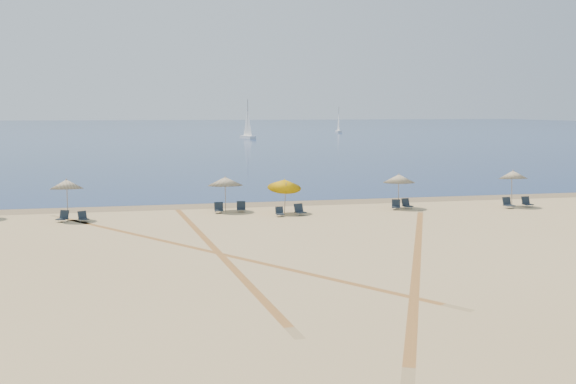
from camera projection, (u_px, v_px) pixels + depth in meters
name	position (u px, v px, depth m)	size (l,w,h in m)	color
ground	(407.00, 294.00, 24.21)	(160.00, 160.00, 0.00)	tan
ocean	(166.00, 128.00, 242.33)	(500.00, 500.00, 0.00)	#0C2151
wet_sand	(276.00, 203.00, 47.48)	(500.00, 500.00, 0.00)	olive
umbrella_1	(67.00, 184.00, 39.92)	(1.97, 2.00, 2.53)	gray
umbrella_2	(225.00, 181.00, 43.56)	(2.29, 2.31, 2.32)	gray
umbrella_3	(284.00, 184.00, 42.68)	(2.15, 2.22, 2.46)	gray
umbrella_4	(399.00, 178.00, 44.95)	(2.12, 2.13, 2.36)	gray
umbrella_5	(513.00, 175.00, 45.75)	(1.95, 1.99, 2.55)	gray
chair_1	(63.00, 217.00, 39.72)	(0.78, 0.83, 0.67)	black
chair_2	(83.00, 217.00, 39.76)	(0.71, 0.76, 0.62)	black
chair_3	(219.00, 208.00, 43.11)	(0.62, 0.71, 0.69)	black
chair_4	(241.00, 207.00, 43.56)	(0.65, 0.74, 0.69)	black
chair_5	(280.00, 212.00, 41.75)	(0.49, 0.58, 0.59)	black
chair_6	(300.00, 210.00, 42.19)	(0.75, 0.83, 0.72)	black
chair_7	(396.00, 205.00, 44.59)	(0.74, 0.80, 0.66)	black
chair_8	(407.00, 204.00, 45.03)	(0.68, 0.75, 0.68)	black
chair_9	(508.00, 203.00, 45.26)	(0.67, 0.76, 0.73)	black
chair_10	(527.00, 202.00, 45.83)	(0.61, 0.70, 0.70)	black
sailboat_0	(339.00, 125.00, 196.94)	(1.97, 5.16, 7.50)	white
sailboat_1	(248.00, 127.00, 154.98)	(2.95, 6.21, 8.96)	white
tire_tracks	(271.00, 249.00, 31.88)	(48.02, 42.83, 0.00)	tan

